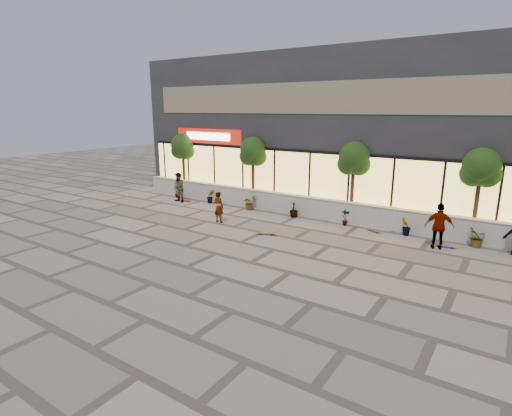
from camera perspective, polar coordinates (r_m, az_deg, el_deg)
The scene contains 21 objects.
ground at distance 15.63m, azimuth -5.73°, elevation -6.52°, with size 80.00×80.00×0.00m, color #9F948A.
planter_wall at distance 21.10m, azimuth 6.38°, elevation 0.39°, with size 22.00×0.42×1.04m.
retail_building at distance 25.54m, azimuth 12.43°, elevation 10.97°, with size 24.00×9.17×8.50m.
shrub_a at distance 25.66m, azimuth -11.29°, elevation 2.38°, with size 0.43×0.29×0.81m, color black.
shrub_b at distance 23.80m, azimuth -6.51°, elevation 1.65°, with size 0.45×0.36×0.81m, color black.
shrub_c at distance 22.13m, azimuth -0.96°, elevation 0.80°, with size 0.73×0.63×0.81m, color black.
shrub_d at distance 20.70m, azimuth 5.42°, elevation -0.19°, with size 0.45×0.45×0.81m, color black.
shrub_e at distance 19.58m, azimuth 12.64°, elevation -1.31°, with size 0.43×0.29×0.81m, color black.
shrub_f at distance 18.80m, azimuth 20.60°, elevation -2.52°, with size 0.45×0.36×0.81m, color black.
shrub_g at distance 18.43m, azimuth 29.07°, elevation -3.74°, with size 0.73×0.63×0.81m, color black.
tree_west at distance 26.52m, azimuth -10.41°, elevation 8.43°, with size 1.60×1.50×3.92m.
tree_midwest at distance 23.04m, azimuth -0.43°, elevation 7.84°, with size 1.60×1.50×3.92m.
tree_mideast at distance 20.30m, azimuth 13.81°, elevation 6.60°, with size 1.60×1.50×3.92m.
tree_east at distance 19.15m, azimuth 29.45°, elevation 4.77°, with size 1.60×1.50×3.92m.
skater_center at distance 19.61m, azimuth -5.34°, elevation 0.12°, with size 0.56×0.37×1.55m, color white.
skater_left at distance 24.24m, azimuth -10.95°, elevation 2.88°, with size 0.86×0.67×1.78m, color tan.
skater_right_near at distance 17.41m, azimuth 24.71°, elevation -2.40°, with size 1.09×0.45×1.86m, color white.
skateboard_center at distance 17.78m, azimuth 1.50°, elevation -3.61°, with size 0.84×0.55×0.10m.
skateboard_left at distance 24.60m, azimuth -10.09°, elevation 1.17°, with size 0.85×0.28×0.10m.
skateboard_right_near at distance 18.98m, azimuth 16.50°, elevation -3.10°, with size 0.70×0.46×0.08m.
skateboard_right_far at distance 17.95m, azimuth 25.46°, elevation -4.87°, with size 0.75×0.23×0.09m.
Camera 1 is at (9.39, -11.23, 5.47)m, focal length 28.00 mm.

